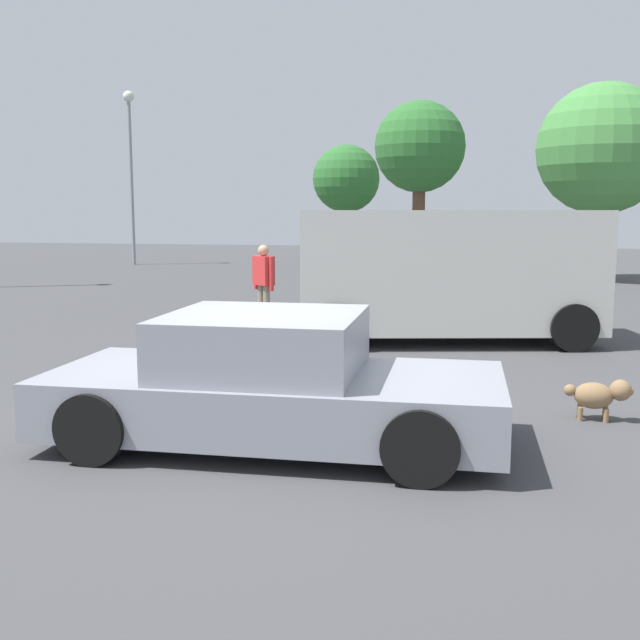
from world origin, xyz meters
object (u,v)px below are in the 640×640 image
object	(u,v)px
dog	(600,395)
van_white	(447,271)
light_post_mid	(130,149)
pedestrian	(264,278)
sedan_foreground	(272,384)

from	to	relation	value
dog	van_white	bearing A→B (deg)	116.75
van_white	light_post_mid	bearing A→B (deg)	117.42
pedestrian	sedan_foreground	bearing A→B (deg)	-127.22
van_white	pedestrian	size ratio (longest dim) A/B	3.38
sedan_foreground	light_post_mid	size ratio (longest dim) A/B	0.62
sedan_foreground	dog	xyz separation A→B (m)	(3.15, 1.48, -0.29)
sedan_foreground	light_post_mid	distance (m)	25.45
sedan_foreground	pedestrian	size ratio (longest dim) A/B	2.77
sedan_foreground	dog	size ratio (longest dim) A/B	6.22
dog	light_post_mid	xyz separation A→B (m)	(-15.31, 20.50, 4.37)
pedestrian	light_post_mid	size ratio (longest dim) A/B	0.22
dog	pedestrian	bearing A→B (deg)	138.36
van_white	light_post_mid	distance (m)	21.10
sedan_foreground	van_white	distance (m)	6.28
sedan_foreground	light_post_mid	xyz separation A→B (m)	(-12.16, 21.98, 4.07)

